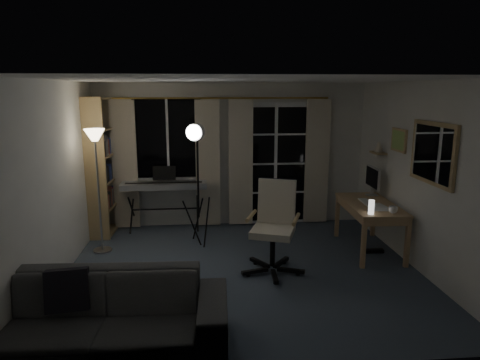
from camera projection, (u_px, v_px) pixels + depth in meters
name	position (u px, v px, depth m)	size (l,w,h in m)	color
floor	(243.00, 271.00, 5.52)	(4.50, 4.00, 0.02)	#3D4B59
window	(168.00, 138.00, 7.03)	(1.20, 0.08, 1.40)	white
french_door	(275.00, 165.00, 7.29)	(1.32, 0.09, 2.11)	white
curtains	(224.00, 163.00, 7.11)	(3.60, 0.07, 2.13)	gold
bookshelf	(100.00, 169.00, 6.87)	(0.39, 1.03, 2.18)	tan
torchiere_lamp	(96.00, 154.00, 5.88)	(0.33, 0.33, 1.76)	#B2B2B7
keyboard_piano	(164.00, 186.00, 6.91)	(1.38, 0.67, 0.99)	black
studio_light	(196.00, 146.00, 6.12)	(0.42, 0.42, 1.86)	black
office_chair	(275.00, 218.00, 5.45)	(0.81, 0.82, 1.16)	black
desk	(370.00, 209.00, 6.09)	(0.71, 1.34, 0.70)	tan
monitor	(373.00, 178.00, 6.47)	(0.17, 0.51, 0.44)	silver
desk_clutter	(372.00, 218.00, 5.88)	(0.43, 0.79, 0.89)	white
mug	(393.00, 209.00, 5.58)	(0.12, 0.09, 0.12)	silver
wall_mirror	(433.00, 153.00, 5.05)	(0.04, 0.94, 0.74)	tan
framed_print	(399.00, 140.00, 5.92)	(0.03, 0.42, 0.32)	tan
wall_shelf	(379.00, 149.00, 6.44)	(0.16, 0.30, 0.18)	tan
sofa	(100.00, 303.00, 3.79)	(2.27, 0.75, 0.88)	#313133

